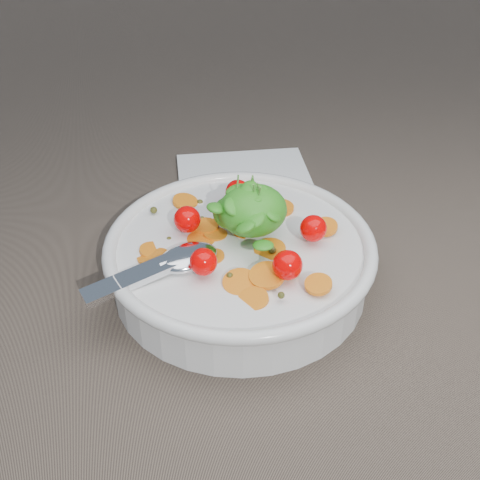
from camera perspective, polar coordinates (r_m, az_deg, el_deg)
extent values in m
plane|color=#6F5F4F|center=(0.63, -0.30, -3.51)|extent=(6.00, 6.00, 0.00)
cylinder|color=white|center=(0.61, 0.00, -2.24)|extent=(0.26, 0.26, 0.05)
torus|color=white|center=(0.59, 0.00, -0.39)|extent=(0.27, 0.27, 0.01)
cylinder|color=white|center=(0.62, 0.00, -3.79)|extent=(0.13, 0.13, 0.01)
cylinder|color=brown|center=(0.61, 0.00, -2.24)|extent=(0.23, 0.23, 0.04)
cylinder|color=orange|center=(0.61, 0.66, 0.84)|extent=(0.04, 0.04, 0.02)
cylinder|color=orange|center=(0.62, -3.30, 1.32)|extent=(0.04, 0.04, 0.00)
cylinder|color=orange|center=(0.58, -8.25, -1.59)|extent=(0.04, 0.04, 0.02)
cylinder|color=orange|center=(0.61, -2.38, 0.53)|extent=(0.03, 0.03, 0.01)
cylinder|color=orange|center=(0.60, -3.68, 0.03)|extent=(0.04, 0.04, 0.01)
cylinder|color=orange|center=(0.61, 8.09, 1.26)|extent=(0.03, 0.03, 0.01)
cylinder|color=orange|center=(0.55, 0.00, -4.06)|extent=(0.04, 0.04, 0.01)
cylinder|color=orange|center=(0.55, 2.57, -3.37)|extent=(0.04, 0.04, 0.01)
cylinder|color=orange|center=(0.54, 7.44, -4.18)|extent=(0.03, 0.03, 0.01)
cylinder|color=orange|center=(0.56, 4.42, -2.79)|extent=(0.04, 0.04, 0.00)
cylinder|color=orange|center=(0.66, -5.21, 3.62)|extent=(0.04, 0.04, 0.01)
cylinder|color=orange|center=(0.59, 2.86, -0.99)|extent=(0.04, 0.04, 0.01)
cylinder|color=orange|center=(0.61, 1.22, 1.67)|extent=(0.04, 0.04, 0.01)
cylinder|color=orange|center=(0.63, -5.05, 1.92)|extent=(0.04, 0.04, 0.01)
cylinder|color=orange|center=(0.62, 1.15, 1.47)|extent=(0.03, 0.03, 0.01)
cylinder|color=orange|center=(0.59, -8.10, -1.09)|extent=(0.04, 0.04, 0.01)
cylinder|color=orange|center=(0.58, -2.79, -1.76)|extent=(0.03, 0.03, 0.01)
cylinder|color=orange|center=(0.53, 1.26, -5.68)|extent=(0.04, 0.04, 0.01)
cylinder|color=orange|center=(0.64, 3.78, 3.06)|extent=(0.03, 0.03, 0.01)
sphere|color=#414216|center=(0.56, -4.53, -2.10)|extent=(0.01, 0.01, 0.01)
sphere|color=#414216|center=(0.62, 2.23, 1.61)|extent=(0.01, 0.01, 0.01)
sphere|color=#414216|center=(0.66, -3.82, 3.57)|extent=(0.01, 0.01, 0.01)
sphere|color=#414216|center=(0.63, 4.31, 2.51)|extent=(0.01, 0.01, 0.01)
sphere|color=#414216|center=(0.58, 3.09, -0.94)|extent=(0.01, 0.01, 0.01)
sphere|color=#414216|center=(0.62, -4.42, 1.35)|extent=(0.01, 0.01, 0.01)
sphere|color=#414216|center=(0.64, -8.19, 2.81)|extent=(0.01, 0.01, 0.01)
sphere|color=#414216|center=(0.63, -3.63, 2.02)|extent=(0.01, 0.01, 0.01)
sphere|color=#414216|center=(0.61, -6.75, 0.07)|extent=(0.01, 0.01, 0.01)
sphere|color=#414216|center=(0.56, -9.05, -3.64)|extent=(0.01, 0.01, 0.01)
sphere|color=#414216|center=(0.55, -0.98, -3.40)|extent=(0.01, 0.01, 0.01)
sphere|color=#414216|center=(0.53, 3.93, -5.24)|extent=(0.01, 0.01, 0.01)
sphere|color=#EE0000|center=(0.59, 6.97, 1.10)|extent=(0.03, 0.03, 0.03)
sphere|color=#EE0000|center=(0.64, -0.20, 4.55)|extent=(0.03, 0.03, 0.03)
sphere|color=#EE0000|center=(0.60, -5.03, 1.97)|extent=(0.03, 0.03, 0.03)
sphere|color=#EE0000|center=(0.55, -3.49, -2.08)|extent=(0.03, 0.03, 0.03)
sphere|color=#EE0000|center=(0.54, 4.52, -2.39)|extent=(0.03, 0.03, 0.03)
ellipsoid|color=green|center=(0.59, 1.21, 2.82)|extent=(0.07, 0.06, 0.05)
ellipsoid|color=green|center=(0.60, -0.72, 2.61)|extent=(0.04, 0.04, 0.03)
ellipsoid|color=green|center=(0.57, 3.09, 2.40)|extent=(0.03, 0.03, 0.02)
ellipsoid|color=green|center=(0.57, 0.95, 4.08)|extent=(0.03, 0.02, 0.02)
ellipsoid|color=green|center=(0.59, 1.71, 4.62)|extent=(0.02, 0.02, 0.01)
ellipsoid|color=green|center=(0.58, 2.46, 3.10)|extent=(0.02, 0.02, 0.02)
ellipsoid|color=green|center=(0.58, 0.35, 3.40)|extent=(0.02, 0.02, 0.02)
ellipsoid|color=green|center=(0.59, -0.33, 4.77)|extent=(0.03, 0.02, 0.01)
ellipsoid|color=green|center=(0.58, 1.58, 4.27)|extent=(0.03, 0.03, 0.03)
ellipsoid|color=green|center=(0.58, 1.15, 3.38)|extent=(0.03, 0.02, 0.02)
ellipsoid|color=green|center=(0.56, 1.28, 1.93)|extent=(0.03, 0.03, 0.02)
ellipsoid|color=green|center=(0.58, 0.98, 3.70)|extent=(0.02, 0.02, 0.01)
ellipsoid|color=green|center=(0.55, 0.51, 1.20)|extent=(0.03, 0.03, 0.02)
ellipsoid|color=green|center=(0.57, 1.72, 3.86)|extent=(0.02, 0.02, 0.01)
ellipsoid|color=green|center=(0.58, 1.87, 4.75)|extent=(0.02, 0.02, 0.01)
ellipsoid|color=green|center=(0.56, 2.21, -0.50)|extent=(0.03, 0.03, 0.01)
ellipsoid|color=green|center=(0.57, 1.41, 3.60)|extent=(0.03, 0.03, 0.02)
ellipsoid|color=green|center=(0.57, 2.73, 3.53)|extent=(0.02, 0.02, 0.02)
ellipsoid|color=green|center=(0.58, 1.43, 4.20)|extent=(0.03, 0.03, 0.02)
ellipsoid|color=green|center=(0.57, -0.51, 3.20)|extent=(0.03, 0.03, 0.02)
ellipsoid|color=green|center=(0.57, -2.31, 3.05)|extent=(0.02, 0.03, 0.02)
ellipsoid|color=green|center=(0.57, 1.79, 3.44)|extent=(0.02, 0.02, 0.02)
ellipsoid|color=green|center=(0.59, 1.92, 4.44)|extent=(0.03, 0.03, 0.02)
ellipsoid|color=green|center=(0.57, 0.80, 4.78)|extent=(0.03, 0.03, 0.02)
ellipsoid|color=green|center=(0.57, 0.41, 3.40)|extent=(0.04, 0.03, 0.01)
ellipsoid|color=green|center=(0.58, 1.75, 3.63)|extent=(0.02, 0.02, 0.02)
ellipsoid|color=green|center=(0.57, 1.37, 4.60)|extent=(0.03, 0.02, 0.02)
cylinder|color=#4C8C33|center=(0.59, 0.77, 4.40)|extent=(0.01, 0.01, 0.04)
cylinder|color=#4C8C33|center=(0.58, 2.10, 3.64)|extent=(0.01, 0.00, 0.04)
cylinder|color=#4C8C33|center=(0.57, 1.61, 3.44)|extent=(0.01, 0.01, 0.04)
cylinder|color=#4C8C33|center=(0.58, 1.37, 3.69)|extent=(0.01, 0.01, 0.04)
cylinder|color=#4C8C33|center=(0.58, -0.34, 4.10)|extent=(0.01, 0.01, 0.04)
cylinder|color=#4C8C33|center=(0.58, 1.45, 4.12)|extent=(0.01, 0.01, 0.04)
ellipsoid|color=silver|center=(0.57, -4.95, -1.67)|extent=(0.07, 0.06, 0.02)
cube|color=silver|center=(0.56, -9.25, -3.23)|extent=(0.11, 0.06, 0.02)
cylinder|color=silver|center=(0.56, -6.66, -2.19)|extent=(0.02, 0.02, 0.01)
cube|color=white|center=(0.78, 0.48, 5.65)|extent=(0.18, 0.16, 0.01)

